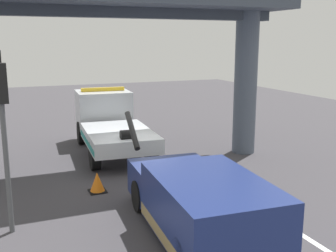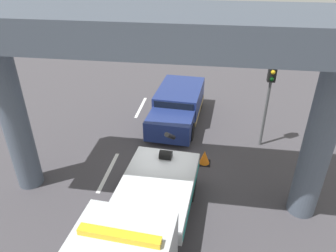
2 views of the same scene
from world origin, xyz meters
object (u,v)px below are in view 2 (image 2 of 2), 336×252
tow_truck_white (140,226)px  towed_van_green (178,106)px  traffic_light_near (270,86)px  traffic_cone_orange (204,158)px

tow_truck_white → towed_van_green: (-8.57, 0.06, -0.42)m
towed_van_green → traffic_light_near: 5.00m
tow_truck_white → towed_van_green: bearing=179.6°
traffic_light_near → tow_truck_white: bearing=-31.9°
traffic_light_near → traffic_cone_orange: size_ratio=6.57×
towed_van_green → traffic_cone_orange: bearing=22.8°
towed_van_green → traffic_cone_orange: 4.10m
traffic_cone_orange → traffic_light_near: bearing=126.2°
towed_van_green → traffic_light_near: traffic_light_near is taller
tow_truck_white → traffic_light_near: (-6.64, 4.13, 1.74)m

